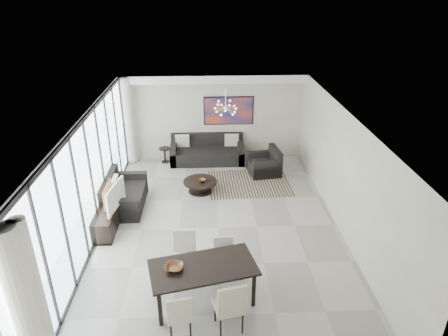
{
  "coord_description": "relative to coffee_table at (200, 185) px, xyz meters",
  "views": [
    {
      "loc": [
        -0.24,
        -8.39,
        5.64
      ],
      "look_at": [
        0.18,
        0.85,
        1.25
      ],
      "focal_mm": 32.0,
      "sensor_mm": 36.0,
      "label": 1
    }
  ],
  "objects": [
    {
      "name": "armchair",
      "position": [
        2.06,
        1.14,
        0.09
      ],
      "size": [
        1.06,
        1.1,
        0.82
      ],
      "color": "black",
      "rests_on": "floor"
    },
    {
      "name": "rug",
      "position": [
        1.48,
        0.45,
        -0.19
      ],
      "size": [
        2.49,
        1.95,
        0.01
      ],
      "primitive_type": "cube",
      "rotation": [
        0.0,
        0.0,
        0.04
      ],
      "color": "black",
      "rests_on": "floor"
    },
    {
      "name": "side_table",
      "position": [
        -1.22,
        2.14,
        0.15
      ],
      "size": [
        0.37,
        0.37,
        0.51
      ],
      "color": "black",
      "rests_on": "floor"
    },
    {
      "name": "sofa_main",
      "position": [
        0.22,
        2.16,
        0.11
      ],
      "size": [
        2.46,
        1.0,
        0.89
      ],
      "color": "black",
      "rests_on": "floor"
    },
    {
      "name": "dining_chair_se",
      "position": [
        0.57,
        -5.18,
        0.44
      ],
      "size": [
        0.6,
        0.6,
        1.09
      ],
      "color": "beige",
      "rests_on": "floor"
    },
    {
      "name": "dining_chair_nw",
      "position": [
        -0.28,
        -3.58,
        0.39
      ],
      "size": [
        0.47,
        0.47,
        1.01
      ],
      "color": "beige",
      "rests_on": "floor"
    },
    {
      "name": "window_wall",
      "position": [
        -2.39,
        -1.91,
        1.27
      ],
      "size": [
        0.37,
        8.95,
        2.9
      ],
      "color": "silver",
      "rests_on": "floor"
    },
    {
      "name": "dining_table",
      "position": [
        0.1,
        -4.4,
        0.54
      ],
      "size": [
        2.14,
        1.41,
        0.82
      ],
      "color": "black",
      "rests_on": "floor"
    },
    {
      "name": "dining_chair_ne",
      "position": [
        0.52,
        -3.66,
        0.31
      ],
      "size": [
        0.44,
        0.44,
        0.88
      ],
      "color": "beige",
      "rests_on": "floor"
    },
    {
      "name": "painting",
      "position": [
        0.96,
        2.56,
        1.46
      ],
      "size": [
        1.68,
        0.04,
        0.98
      ],
      "primitive_type": "cube",
      "color": "#BE451A",
      "rests_on": "room_shell"
    },
    {
      "name": "coffee_table",
      "position": [
        0.0,
        0.0,
        0.0
      ],
      "size": [
        0.98,
        0.98,
        0.34
      ],
      "color": "black",
      "rests_on": "floor"
    },
    {
      "name": "loveseat",
      "position": [
        -2.09,
        -0.74,
        0.11
      ],
      "size": [
        1.0,
        1.77,
        0.89
      ],
      "color": "black",
      "rests_on": "floor"
    },
    {
      "name": "chandelier",
      "position": [
        0.76,
        0.59,
        2.16
      ],
      "size": [
        0.66,
        0.66,
        0.71
      ],
      "color": "silver",
      "rests_on": "room_shell"
    },
    {
      "name": "soffit",
      "position": [
        0.46,
        2.39,
        2.58
      ],
      "size": [
        5.98,
        0.4,
        0.26
      ],
      "primitive_type": "cube",
      "color": "white",
      "rests_on": "room_shell"
    },
    {
      "name": "bowl_dining",
      "position": [
        -0.43,
        -4.45,
        0.67
      ],
      "size": [
        0.38,
        0.38,
        0.08
      ],
      "primitive_type": "imported",
      "rotation": [
        0.0,
        0.0,
        -0.15
      ],
      "color": "brown",
      "rests_on": "dining_table"
    },
    {
      "name": "room_shell",
      "position": [
        0.93,
        -1.91,
        1.26
      ],
      "size": [
        6.0,
        9.0,
        2.9
      ],
      "color": "#A8A39B",
      "rests_on": "ground"
    },
    {
      "name": "television",
      "position": [
        -2.14,
        -1.72,
        0.66
      ],
      "size": [
        0.32,
        1.09,
        0.62
      ],
      "primitive_type": "imported",
      "rotation": [
        0.0,
        0.0,
        1.4
      ],
      "color": "gray",
      "rests_on": "tv_console"
    },
    {
      "name": "dining_chair_sw",
      "position": [
        -0.3,
        -5.24,
        0.33
      ],
      "size": [
        0.49,
        0.49,
        0.92
      ],
      "color": "beige",
      "rests_on": "floor"
    },
    {
      "name": "bowl_coffee",
      "position": [
        0.04,
        -0.05,
        0.19
      ],
      "size": [
        0.3,
        0.3,
        0.08
      ],
      "primitive_type": "imported",
      "rotation": [
        0.0,
        0.0,
        -0.25
      ],
      "color": "brown",
      "rests_on": "coffee_table"
    },
    {
      "name": "tv_console",
      "position": [
        -2.3,
        -1.69,
        0.08
      ],
      "size": [
        0.49,
        1.75,
        0.55
      ],
      "primitive_type": "cube",
      "color": "black",
      "rests_on": "floor"
    }
  ]
}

